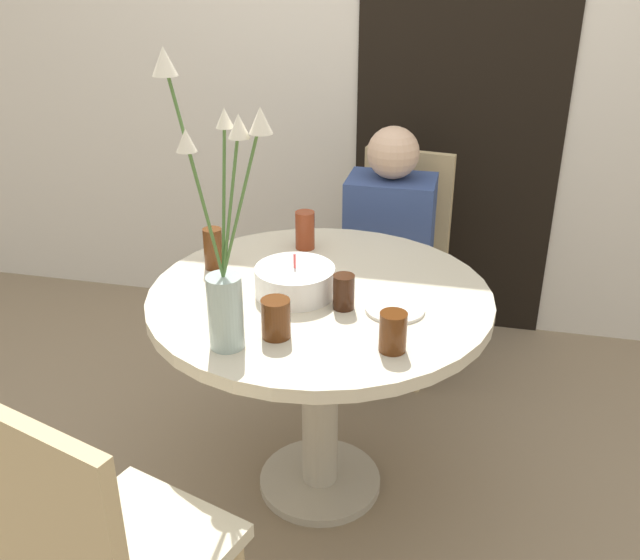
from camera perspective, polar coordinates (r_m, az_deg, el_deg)
name	(u,v)px	position (r m, az deg, el deg)	size (l,w,h in m)	color
ground_plane	(320,483)	(2.58, 0.00, -15.96)	(16.00, 16.00, 0.00)	#89755B
wall_back	(388,44)	(3.24, 5.43, 18.29)	(8.00, 0.05, 2.60)	silver
doorway_panel	(459,113)	(3.23, 11.09, 12.95)	(0.90, 0.01, 2.05)	black
dining_table	(320,333)	(2.22, 0.00, -4.25)	(1.04, 1.04, 0.75)	beige
chair_far_back	(399,248)	(3.05, 6.32, 2.53)	(0.45, 0.45, 0.92)	beige
chair_near_front	(102,550)	(1.72, -17.06, -19.94)	(0.50, 0.50, 0.92)	beige
birthday_cake	(295,281)	(2.12, -2.02, -0.09)	(0.24, 0.24, 0.13)	white
flower_vase	(222,252)	(1.78, -7.82, 2.24)	(0.25, 0.14, 0.76)	#9EB2AD
side_plate	(395,309)	(2.06, 6.02, -2.34)	(0.17, 0.17, 0.01)	silver
drink_glass_0	(344,292)	(2.04, 1.91, -0.95)	(0.06, 0.06, 0.10)	#33190C
drink_glass_1	(276,318)	(1.90, -3.55, -3.08)	(0.08, 0.08, 0.11)	#51280F
drink_glass_2	(393,332)	(1.84, 5.85, -4.15)	(0.07, 0.07, 0.11)	#51280F
drink_glass_3	(305,230)	(2.44, -1.21, 4.01)	(0.07, 0.07, 0.13)	maroon
drink_glass_4	(213,249)	(2.31, -8.54, 2.50)	(0.06, 0.06, 0.14)	#51280F
person_guest	(388,266)	(2.91, 5.46, 1.11)	(0.34, 0.24, 1.08)	#383333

